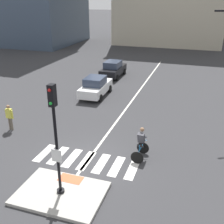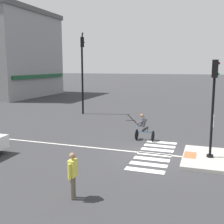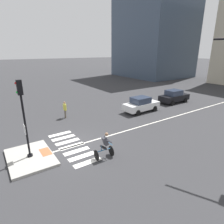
{
  "view_description": "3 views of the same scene",
  "coord_description": "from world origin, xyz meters",
  "px_view_note": "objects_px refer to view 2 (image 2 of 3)",
  "views": [
    {
      "loc": [
        4.99,
        -10.98,
        7.83
      ],
      "look_at": [
        0.55,
        2.6,
        1.76
      ],
      "focal_mm": 44.25,
      "sensor_mm": 36.0,
      "label": 1
    },
    {
      "loc": [
        -14.11,
        -2.4,
        4.6
      ],
      "look_at": [
        1.32,
        2.88,
        1.91
      ],
      "focal_mm": 44.7,
      "sensor_mm": 36.0,
      "label": 2
    },
    {
      "loc": [
        11.34,
        -4.24,
        6.42
      ],
      "look_at": [
        0.11,
        3.41,
        1.95
      ],
      "focal_mm": 30.07,
      "sensor_mm": 36.0,
      "label": 3
    }
  ],
  "objects_px": {
    "traffic_light_mast": "(82,64)",
    "cyclist": "(144,127)",
    "signal_pole": "(213,100)",
    "pedestrian_at_curb_left": "(73,172)"
  },
  "relations": [
    {
      "from": "cyclist",
      "to": "traffic_light_mast",
      "type": "bearing_deg",
      "value": 46.93
    },
    {
      "from": "signal_pole",
      "to": "pedestrian_at_curb_left",
      "type": "bearing_deg",
      "value": 142.19
    },
    {
      "from": "traffic_light_mast",
      "to": "signal_pole",
      "type": "bearing_deg",
      "value": -129.92
    },
    {
      "from": "traffic_light_mast",
      "to": "cyclist",
      "type": "height_order",
      "value": "traffic_light_mast"
    },
    {
      "from": "signal_pole",
      "to": "pedestrian_at_curb_left",
      "type": "xyz_separation_m",
      "value": [
        -5.88,
        4.56,
        -2.03
      ]
    },
    {
      "from": "cyclist",
      "to": "pedestrian_at_curb_left",
      "type": "bearing_deg",
      "value": 175.6
    },
    {
      "from": "traffic_light_mast",
      "to": "cyclist",
      "type": "relative_size",
      "value": 4.32
    },
    {
      "from": "signal_pole",
      "to": "pedestrian_at_curb_left",
      "type": "height_order",
      "value": "signal_pole"
    },
    {
      "from": "traffic_light_mast",
      "to": "pedestrian_at_curb_left",
      "type": "height_order",
      "value": "traffic_light_mast"
    },
    {
      "from": "pedestrian_at_curb_left",
      "to": "traffic_light_mast",
      "type": "bearing_deg",
      "value": 23.54
    }
  ]
}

